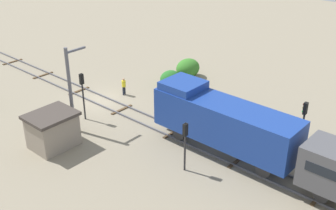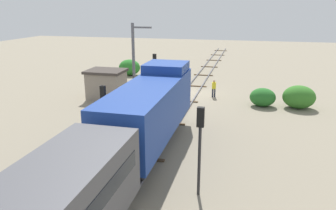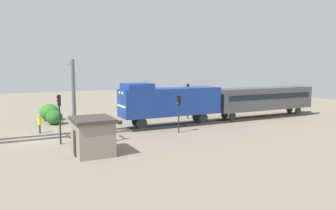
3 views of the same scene
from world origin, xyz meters
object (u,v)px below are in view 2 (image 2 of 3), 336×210
worker_near_track (214,87)px  relay_hut (107,84)px  traffic_signal_near (155,67)px  catenary_mast (134,59)px  traffic_signal_far (200,135)px  locomotive (151,106)px  traffic_signal_mid (104,102)px

worker_near_track → relay_hut: relay_hut is taller
worker_near_track → traffic_signal_near: bearing=7.1°
catenary_mast → worker_near_track: bearing=-165.1°
relay_hut → catenary_mast: bearing=-162.5°
traffic_signal_near → worker_near_track: (-5.60, -1.09, -1.90)m
worker_near_track → catenary_mast: catenary_mast is taller
traffic_signal_far → catenary_mast: 17.60m
locomotive → traffic_signal_near: 12.24m
catenary_mast → relay_hut: catenary_mast is taller
traffic_signal_far → relay_hut: 18.38m
traffic_signal_mid → traffic_signal_far: (-7.00, 5.09, 0.41)m
worker_near_track → relay_hut: (9.90, 2.77, 0.40)m
traffic_signal_near → catenary_mast: 2.12m
traffic_signal_far → relay_hut: traffic_signal_far is taller
traffic_signal_far → catenary_mast: bearing=-61.0°
traffic_signal_mid → catenary_mast: 10.46m
worker_near_track → locomotive: bearing=75.6°
traffic_signal_mid → traffic_signal_far: 8.67m
traffic_signal_near → traffic_signal_far: 17.60m
relay_hut → traffic_signal_mid: bearing=113.4°
locomotive → traffic_signal_mid: locomotive is taller
traffic_signal_near → catenary_mast: (1.73, 0.86, 0.86)m
locomotive → traffic_signal_far: (-3.60, 4.42, 0.21)m
catenary_mast → relay_hut: size_ratio=2.01×
catenary_mast → relay_hut: bearing=17.5°
locomotive → traffic_signal_mid: 3.47m
traffic_signal_far → traffic_signal_near: bearing=-67.3°
traffic_signal_mid → catenary_mast: bearing=-81.5°
locomotive → traffic_signal_near: size_ratio=2.79×
traffic_signal_far → worker_near_track: (1.20, -17.33, -1.99)m
locomotive → relay_hut: (7.50, -10.14, -1.38)m
locomotive → traffic_signal_far: bearing=129.2°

